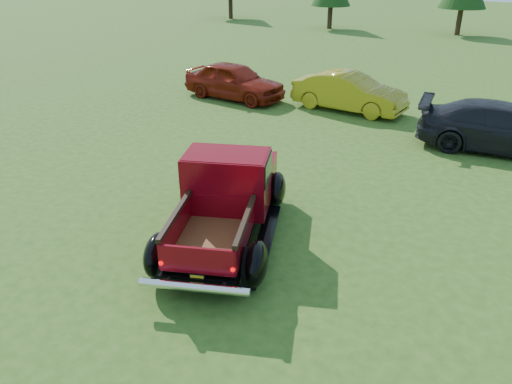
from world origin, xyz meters
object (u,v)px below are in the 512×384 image
object	(u,v)px
show_car_yellow	(349,92)
pickup_truck	(228,195)
show_car_grey	(504,128)
show_car_red	(234,81)

from	to	relation	value
show_car_yellow	pickup_truck	bearing A→B (deg)	-170.37
show_car_yellow	show_car_grey	distance (m)	5.66
pickup_truck	show_car_grey	distance (m)	9.17
show_car_yellow	show_car_grey	xyz separation A→B (m)	(5.48, -1.41, 0.02)
show_car_yellow	show_car_grey	bearing A→B (deg)	-103.36
pickup_truck	show_car_grey	world-z (taller)	pickup_truck
show_car_red	show_car_grey	size ratio (longest dim) A/B	0.87
show_car_yellow	show_car_red	bearing A→B (deg)	102.77
show_car_red	show_car_yellow	world-z (taller)	show_car_red
show_car_grey	show_car_yellow	bearing A→B (deg)	65.92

